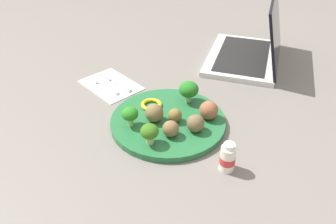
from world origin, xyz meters
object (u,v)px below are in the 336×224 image
Objects in this scene: meatball_near_rim at (175,115)px; knife at (114,80)px; pepper_ring_front_left at (151,105)px; yogurt_bottle at (228,158)px; plate at (168,121)px; broccoli_floret_mid_left at (130,114)px; laptop at (252,50)px; meatball_far_rim at (154,113)px; fork at (104,84)px; broccoli_floret_back_right at (189,90)px; broccoli_floret_front_left at (150,132)px; meatball_back_left at (195,123)px; meatball_center at (171,129)px; meatball_front_right at (209,110)px; napkin at (111,85)px.

meatball_near_rim reaches higher than knife.
pepper_ring_front_left is 0.80× the size of yogurt_bottle.
plate reaches higher than knife.
yogurt_bottle is (-0.45, 0.05, 0.02)m from knife.
broccoli_floret_mid_left is 0.24m from knife.
yogurt_bottle is at bearing 174.28° from pepper_ring_front_left.
broccoli_floret_mid_left is at bearing 153.13° from knife.
laptop reaches higher than knife.
laptop is at bearing -82.10° from plate.
meatball_far_rim is 0.06m from pepper_ring_front_left.
broccoli_floret_mid_left is at bearing 161.50° from fork.
broccoli_floret_back_right reaches higher than broccoli_floret_front_left.
fork is at bearing 4.81° from pepper_ring_front_left.
pepper_ring_front_left is at bearing -34.72° from meatball_far_rim.
yogurt_bottle reaches higher than plate.
broccoli_floret_mid_left is at bearing 106.03° from pepper_ring_front_left.
meatball_center is (0.03, 0.05, -0.00)m from meatball_back_left.
broccoli_floret_front_left and broccoli_floret_mid_left have the same top height.
meatball_back_left reaches higher than meatball_center.
meatball_center is at bearing 82.27° from meatball_front_right.
fork is (0.33, 0.02, -0.03)m from meatball_back_left.
broccoli_floret_back_right is at bearing -120.02° from pepper_ring_front_left.
broccoli_floret_back_right is 1.27× the size of meatball_far_rim.
yogurt_bottle is (-0.13, 0.09, -0.01)m from meatball_front_right.
fork is at bearing 23.04° from broccoli_floret_back_right.
meatball_far_rim is 0.07m from meatball_center.
knife is (0.24, 0.07, -0.04)m from broccoli_floret_back_right.
fork is (0.01, 0.02, 0.00)m from napkin.
meatball_back_left is (-0.12, -0.09, -0.01)m from broccoli_floret_mid_left.
meatball_front_right is 0.32m from napkin.
laptop is (0.04, -0.46, 0.00)m from meatball_far_rim.
fork is at bearing 3.85° from meatball_back_left.
pepper_ring_front_left is at bearing 2.59° from meatball_back_left.
broccoli_floret_back_right is 1.50× the size of meatball_center.
broccoli_floret_back_right reaches higher than knife.
pepper_ring_front_left is (0.05, 0.09, -0.03)m from broccoli_floret_back_right.
laptop reaches higher than meatball_front_right.
yogurt_bottle is (-0.16, -0.07, -0.02)m from broccoli_floret_front_left.
plate is 0.11m from broccoli_floret_front_left.
broccoli_floret_mid_left is 0.11m from meatball_near_rim.
napkin is 1.17× the size of knife.
pepper_ring_front_left is 0.19m from fork.
meatball_front_right is 0.16m from yogurt_bottle.
broccoli_floret_front_left is 1.28× the size of meatball_center.
knife is (0.33, -0.01, -0.03)m from meatball_back_left.
knife is at bearing -2.36° from meatball_back_left.
plate is 6.82× the size of meatball_back_left.
napkin is (0.23, 0.08, -0.05)m from broccoli_floret_back_right.
napkin is 0.02m from knife.
meatball_front_right is 0.15m from pepper_ring_front_left.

